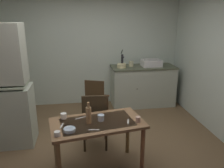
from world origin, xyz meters
name	(u,v)px	position (x,y,z in m)	size (l,w,h in m)	color
ground_plane	(101,150)	(0.00, 0.00, 0.00)	(5.21, 5.21, 0.00)	brown
wall_back	(90,48)	(0.00, 2.16, 1.33)	(4.23, 0.10, 2.67)	silver
counter_cabinet	(143,86)	(1.18, 1.79, 0.47)	(1.47, 0.64, 0.93)	#AEB6A4
sink_basin	(151,63)	(1.36, 1.79, 1.01)	(0.44, 0.34, 0.15)	silver
hand_pump	(122,59)	(0.69, 1.83, 1.10)	(0.05, 0.27, 0.39)	#232328
mixing_bowl_counter	(122,66)	(0.66, 1.74, 0.98)	(0.20, 0.20, 0.08)	beige
stoneware_crock	(131,64)	(0.91, 1.84, 0.99)	(0.10, 0.10, 0.12)	beige
dining_table	(97,129)	(-0.09, -0.46, 0.63)	(1.29, 0.83, 0.73)	brown
chair_far_side	(95,119)	(-0.08, 0.09, 0.50)	(0.43, 0.43, 0.93)	#392B19
chair_by_counter	(96,98)	(0.03, 1.08, 0.48)	(0.52, 0.52, 0.88)	#402715
serving_bowl_wide	(69,130)	(-0.44, -0.66, 0.75)	(0.14, 0.14, 0.04)	#9EB2C6
teacup_mint	(57,134)	(-0.58, -0.75, 0.76)	(0.07, 0.07, 0.06)	white
mug_tall	(101,118)	(-0.04, -0.43, 0.77)	(0.09, 0.09, 0.08)	#9EB2C6
teacup_cream	(138,119)	(0.44, -0.54, 0.77)	(0.06, 0.06, 0.07)	tan
mug_dark	(64,116)	(-0.53, -0.30, 0.77)	(0.08, 0.08, 0.08)	white
glass_bottle	(89,115)	(-0.20, -0.48, 0.85)	(0.07, 0.07, 0.29)	olive
table_knife	(81,118)	(-0.29, -0.31, 0.73)	(0.17, 0.02, 0.01)	silver
teaspoon_near_bowl	(94,130)	(-0.15, -0.67, 0.73)	(0.14, 0.02, 0.01)	beige
teaspoon_by_cup	(128,122)	(0.31, -0.52, 0.73)	(0.13, 0.02, 0.01)	beige
serving_spoon	(62,126)	(-0.54, -0.51, 0.73)	(0.14, 0.02, 0.01)	beige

